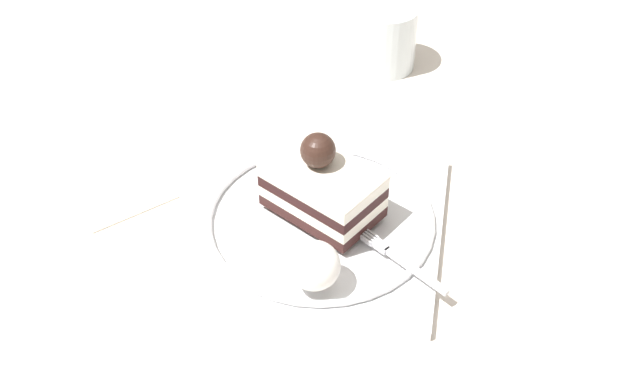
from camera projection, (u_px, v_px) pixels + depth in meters
The scene contains 7 objects.
ground_plane at pixel (301, 214), 0.77m from camera, with size 2.40×2.40×0.00m, color silver.
dessert_plate at pixel (320, 222), 0.75m from camera, with size 0.25×0.25×0.02m.
cake_slice at pixel (322, 186), 0.73m from camera, with size 0.13×0.11×0.08m.
whipped_cream_dollop at pixel (314, 265), 0.67m from camera, with size 0.05×0.05×0.04m, color white.
fork at pixel (394, 256), 0.70m from camera, with size 0.10×0.07×0.00m.
drink_glass_near at pixel (385, 40), 0.95m from camera, with size 0.08×0.08×0.08m.
folded_napkin at pixel (127, 200), 0.78m from camera, with size 0.09×0.05×0.00m, color beige.
Camera 1 is at (-0.17, 0.53, 0.53)m, focal length 43.20 mm.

